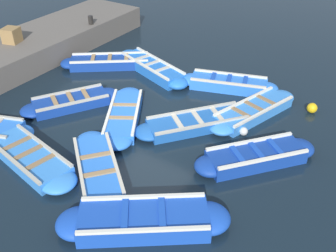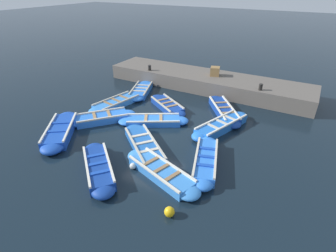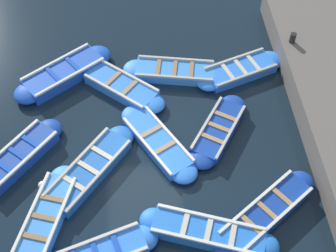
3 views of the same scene
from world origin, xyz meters
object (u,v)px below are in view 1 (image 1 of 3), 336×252
object	(u,v)px
bollard_mid_north	(91,20)
wooden_crate	(11,35)
boat_outer_left	(71,102)
boat_tucked	(29,157)
boat_stern_in	(254,111)
boat_outer_right	(256,157)
boat_bow_out	(124,115)
boat_end_of_row	(152,68)
buoy_yellow_far	(312,108)
boat_far_corner	(98,170)
boat_centre	(197,123)
buoy_orange_near	(244,131)
boat_near_quay	(110,62)
boat_alongside	(144,220)
boat_mid_row	(229,84)

from	to	relation	value
bollard_mid_north	wooden_crate	size ratio (longest dim) A/B	0.64
boat_outer_left	boat_tucked	world-z (taller)	boat_tucked
bollard_mid_north	wooden_crate	distance (m)	3.25
boat_stern_in	wooden_crate	size ratio (longest dim) A/B	6.60
boat_outer_right	bollard_mid_north	world-z (taller)	bollard_mid_north
boat_bow_out	boat_end_of_row	xyz separation A→B (m)	(-1.11, 3.07, 0.04)
buoy_yellow_far	boat_end_of_row	bearing A→B (deg)	-175.75
boat_outer_left	bollard_mid_north	bearing A→B (deg)	124.30
boat_far_corner	boat_end_of_row	bearing A→B (deg)	111.76
boat_end_of_row	boat_outer_right	world-z (taller)	same
boat_centre	boat_bow_out	distance (m)	2.22
boat_far_corner	boat_stern_in	distance (m)	5.14
boat_far_corner	boat_centre	distance (m)	3.35
boat_outer_right	buoy_orange_near	bearing A→B (deg)	128.08
boat_end_of_row	wooden_crate	bearing A→B (deg)	-155.15
boat_end_of_row	wooden_crate	distance (m)	5.33
boat_bow_out	boat_near_quay	size ratio (longest dim) A/B	0.98
boat_outer_left	boat_alongside	bearing A→B (deg)	-29.79
boat_centre	boat_outer_right	xyz separation A→B (m)	(2.06, -0.62, 0.03)
boat_end_of_row	boat_outer_right	size ratio (longest dim) A/B	1.23
boat_outer_right	buoy_orange_near	xyz separation A→B (m)	(-0.77, 0.98, -0.07)
bollard_mid_north	wooden_crate	bearing A→B (deg)	-109.84
boat_far_corner	buoy_yellow_far	xyz separation A→B (m)	(3.57, 5.84, -0.01)
boat_alongside	boat_end_of_row	size ratio (longest dim) A/B	0.94
boat_centre	boat_tucked	size ratio (longest dim) A/B	0.95
boat_bow_out	bollard_mid_north	size ratio (longest dim) A/B	9.59
wooden_crate	boat_centre	bearing A→B (deg)	-0.06
boat_tucked	buoy_orange_near	size ratio (longest dim) A/B	14.89
boat_stern_in	boat_near_quay	bearing A→B (deg)	177.23
boat_alongside	buoy_yellow_far	distance (m)	6.78
boat_mid_row	boat_end_of_row	world-z (taller)	boat_end_of_row
boat_alongside	boat_centre	bearing A→B (deg)	103.21
boat_far_corner	boat_bow_out	bearing A→B (deg)	114.08
boat_alongside	wooden_crate	xyz separation A→B (m)	(-8.84, 3.95, 0.96)
boat_outer_left	wooden_crate	xyz separation A→B (m)	(-3.98, 1.17, 1.00)
boat_bow_out	boat_mid_row	world-z (taller)	boat_mid_row
boat_alongside	boat_tucked	size ratio (longest dim) A/B	0.97
boat_near_quay	bollard_mid_north	bearing A→B (deg)	147.42
boat_outer_left	boat_end_of_row	size ratio (longest dim) A/B	0.82
boat_far_corner	boat_outer_right	xyz separation A→B (m)	(3.07, 2.58, 0.02)
boat_mid_row	buoy_orange_near	world-z (taller)	boat_mid_row
boat_outer_right	buoy_orange_near	size ratio (longest dim) A/B	12.45
boat_centre	boat_outer_left	xyz separation A→B (m)	(-3.93, -1.16, 0.00)
boat_stern_in	buoy_orange_near	size ratio (longest dim) A/B	14.71
boat_near_quay	boat_mid_row	bearing A→B (deg)	10.64
wooden_crate	buoy_yellow_far	bearing A→B (deg)	14.06
boat_outer_right	boat_near_quay	xyz separation A→B (m)	(-6.84, 2.38, -0.01)
boat_bow_out	boat_end_of_row	size ratio (longest dim) A/B	0.89
boat_alongside	buoy_orange_near	bearing A→B (deg)	85.10
boat_mid_row	boat_outer_left	bearing A→B (deg)	-134.14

